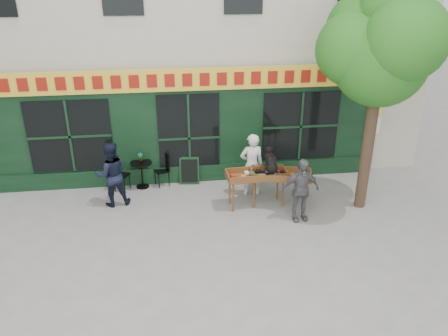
{
  "coord_description": "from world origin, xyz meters",
  "views": [
    {
      "loc": [
        -0.54,
        -9.17,
        5.63
      ],
      "look_at": [
        0.74,
        0.5,
        1.2
      ],
      "focal_mm": 35.0,
      "sensor_mm": 36.0,
      "label": 1
    }
  ],
  "objects_px": {
    "woman": "(252,165)",
    "book_cart_right": "(281,177)",
    "man_right": "(300,190)",
    "book_cart_center": "(256,177)",
    "man_left": "(111,174)",
    "dog": "(271,160)",
    "bistro_table": "(142,170)"
  },
  "relations": [
    {
      "from": "woman",
      "to": "book_cart_right",
      "type": "xyz_separation_m",
      "value": [
        0.61,
        -0.73,
        -0.05
      ]
    },
    {
      "from": "bistro_table",
      "to": "man_left",
      "type": "bearing_deg",
      "value": -127.87
    },
    {
      "from": "man_right",
      "to": "bistro_table",
      "type": "bearing_deg",
      "value": 144.49
    },
    {
      "from": "book_cart_right",
      "to": "man_right",
      "type": "distance_m",
      "value": 0.81
    },
    {
      "from": "book_cart_right",
      "to": "man_left",
      "type": "xyz_separation_m",
      "value": [
        -4.29,
        0.63,
        0.04
      ]
    },
    {
      "from": "man_left",
      "to": "book_cart_right",
      "type": "bearing_deg",
      "value": 160.09
    },
    {
      "from": "man_right",
      "to": "dog",
      "type": "bearing_deg",
      "value": 120.69
    },
    {
      "from": "book_cart_center",
      "to": "bistro_table",
      "type": "bearing_deg",
      "value": 150.9
    },
    {
      "from": "woman",
      "to": "man_right",
      "type": "height_order",
      "value": "woman"
    },
    {
      "from": "woman",
      "to": "man_left",
      "type": "distance_m",
      "value": 3.67
    },
    {
      "from": "dog",
      "to": "book_cart_right",
      "type": "relative_size",
      "value": 0.37
    },
    {
      "from": "dog",
      "to": "book_cart_right",
      "type": "xyz_separation_m",
      "value": [
        0.26,
        -0.03,
        -0.47
      ]
    },
    {
      "from": "bistro_table",
      "to": "dog",
      "type": "bearing_deg",
      "value": -24.26
    },
    {
      "from": "bistro_table",
      "to": "woman",
      "type": "bearing_deg",
      "value": -15.02
    },
    {
      "from": "woman",
      "to": "bistro_table",
      "type": "height_order",
      "value": "woman"
    },
    {
      "from": "book_cart_center",
      "to": "man_left",
      "type": "relative_size",
      "value": 0.89
    },
    {
      "from": "book_cart_right",
      "to": "man_left",
      "type": "distance_m",
      "value": 4.33
    },
    {
      "from": "woman",
      "to": "dog",
      "type": "bearing_deg",
      "value": 113.42
    },
    {
      "from": "dog",
      "to": "man_left",
      "type": "relative_size",
      "value": 0.35
    },
    {
      "from": "man_right",
      "to": "book_cart_center",
      "type": "bearing_deg",
      "value": 132.59
    },
    {
      "from": "woman",
      "to": "bistro_table",
      "type": "bearing_deg",
      "value": -18.16
    },
    {
      "from": "dog",
      "to": "bistro_table",
      "type": "xyz_separation_m",
      "value": [
        -3.32,
        1.5,
        -0.75
      ]
    },
    {
      "from": "woman",
      "to": "book_cart_right",
      "type": "bearing_deg",
      "value": 126.89
    },
    {
      "from": "woman",
      "to": "man_right",
      "type": "bearing_deg",
      "value": 118.53
    },
    {
      "from": "book_cart_center",
      "to": "man_right",
      "type": "relative_size",
      "value": 0.95
    },
    {
      "from": "book_cart_center",
      "to": "book_cart_right",
      "type": "distance_m",
      "value": 0.62
    },
    {
      "from": "dog",
      "to": "bistro_table",
      "type": "height_order",
      "value": "dog"
    },
    {
      "from": "book_cart_right",
      "to": "woman",
      "type": "bearing_deg",
      "value": 144.89
    },
    {
      "from": "book_cart_right",
      "to": "dog",
      "type": "bearing_deg",
      "value": -171.68
    },
    {
      "from": "book_cart_center",
      "to": "man_right",
      "type": "bearing_deg",
      "value": -45.41
    },
    {
      "from": "dog",
      "to": "book_cart_right",
      "type": "height_order",
      "value": "dog"
    },
    {
      "from": "bistro_table",
      "to": "man_left",
      "type": "distance_m",
      "value": 1.18
    }
  ]
}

